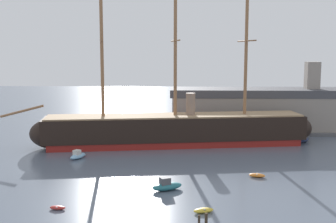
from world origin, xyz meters
name	(u,v)px	position (x,y,z in m)	size (l,w,h in m)	color
tall_ship	(175,129)	(3.10, 49.73, 3.50)	(66.58, 17.53, 32.12)	maroon
dinghy_foreground_left	(58,208)	(-11.65, 10.89, 0.25)	(2.15, 1.09, 0.49)	#B22D28
dinghy_foreground_right	(203,210)	(7.19, 10.29, 0.31)	(2.84, 1.84, 0.62)	gold
motorboat_near_centre	(167,186)	(2.24, 19.19, 0.69)	(5.06, 3.79, 1.97)	#236670
dinghy_mid_right	(257,175)	(16.70, 26.18, 0.31)	(2.84, 1.83, 0.62)	orange
motorboat_alongside_bow	(78,156)	(-15.21, 37.47, 0.60)	(3.24, 4.43, 1.72)	#7FB2D6
motorboat_far_right	(303,139)	(31.54, 53.76, 0.66)	(4.51, 4.41, 1.87)	#1E284C
mooring_piling_nearest	(206,219)	(7.32, 6.60, 0.68)	(0.36, 0.36, 1.37)	#382B1E
mooring_piling_left_pair	(199,223)	(6.39, 4.75, 0.92)	(0.29, 0.29, 1.83)	#382B1E
dockside_warehouse_right	(281,110)	(29.53, 66.31, 5.44)	(59.80, 12.80, 17.50)	#565659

